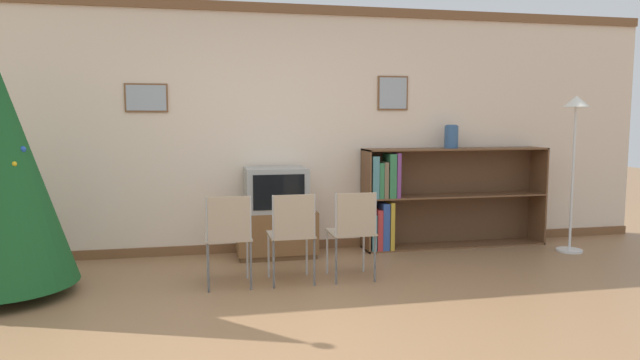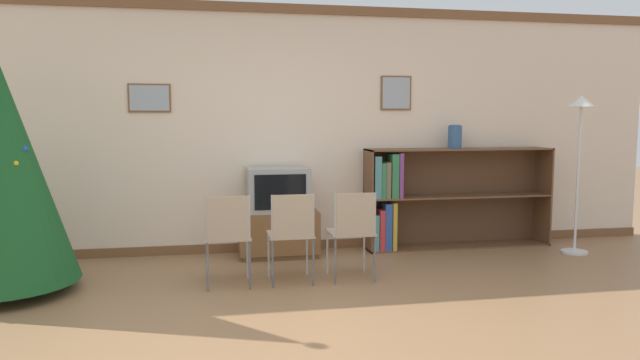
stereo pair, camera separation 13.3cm
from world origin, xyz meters
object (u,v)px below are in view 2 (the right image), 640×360
at_px(tv_console, 278,233).
at_px(television, 278,189).
at_px(vase, 455,136).
at_px(bookshelf, 428,198).
at_px(folding_chair_left, 228,234).
at_px(standing_lamp, 580,133).
at_px(folding_chair_right, 353,230).
at_px(folding_chair_center, 292,232).

distance_m(tv_console, television, 0.48).
relative_size(tv_console, vase, 3.14).
distance_m(tv_console, bookshelf, 1.75).
distance_m(folding_chair_left, vase, 2.93).
bearing_deg(standing_lamp, bookshelf, 159.86).
bearing_deg(tv_console, standing_lamp, -8.25).
bearing_deg(vase, television, -177.67).
height_order(folding_chair_left, folding_chair_right, same).
bearing_deg(tv_console, bookshelf, 2.79).
bearing_deg(folding_chair_left, bookshelf, 26.67).
bearing_deg(folding_chair_center, folding_chair_left, 180.00).
bearing_deg(tv_console, television, -90.00).
xyz_separation_m(folding_chair_right, bookshelf, (1.16, 1.14, 0.10)).
bearing_deg(television, folding_chair_center, -90.00).
bearing_deg(folding_chair_center, standing_lamp, 10.44).
relative_size(bookshelf, vase, 8.07).
height_order(tv_console, vase, vase).
xyz_separation_m(tv_console, television, (-0.00, -0.00, 0.48)).
distance_m(folding_chair_right, standing_lamp, 2.85).
height_order(folding_chair_center, bookshelf, bookshelf).
xyz_separation_m(tv_console, folding_chair_center, (-0.00, -1.06, 0.23)).
bearing_deg(bookshelf, vase, -0.74).
relative_size(television, standing_lamp, 0.38).
height_order(television, folding_chair_center, television).
xyz_separation_m(television, bookshelf, (1.72, 0.09, -0.15)).
bearing_deg(folding_chair_right, standing_lamp, 12.56).
bearing_deg(folding_chair_left, folding_chair_center, 0.00).
bearing_deg(vase, tv_console, -177.74).
relative_size(folding_chair_center, vase, 3.07).
xyz_separation_m(folding_chair_left, standing_lamp, (3.78, 0.59, 0.85)).
distance_m(bookshelf, vase, 0.77).
bearing_deg(standing_lamp, folding_chair_center, -169.56).
relative_size(television, folding_chair_center, 0.79).
bearing_deg(bookshelf, folding_chair_center, -146.36).
height_order(bookshelf, vase, vase).
bearing_deg(standing_lamp, folding_chair_right, -167.44).
height_order(bookshelf, standing_lamp, standing_lamp).
relative_size(folding_chair_left, bookshelf, 0.38).
xyz_separation_m(folding_chair_right, standing_lamp, (2.66, 0.59, 0.85)).
xyz_separation_m(television, folding_chair_center, (0.00, -1.06, -0.25)).
relative_size(television, bookshelf, 0.30).
distance_m(tv_console, folding_chair_right, 1.22).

